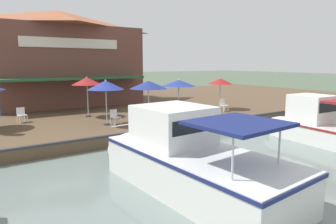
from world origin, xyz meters
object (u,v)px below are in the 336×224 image
(patio_umbrella_near_quay_edge, at_px, (179,83))
(cafe_chair_mid_patio, at_px, (187,113))
(cafe_chair_facing_river, at_px, (22,114))
(patio_umbrella_back_row, at_px, (148,85))
(patio_umbrella_far_corner, at_px, (87,81))
(waterfront_restaurant, at_px, (60,57))
(motorboat_mid_row, at_px, (180,157))
(motorboat_second_along, at_px, (315,126))
(cafe_chair_beside_entrance, at_px, (115,116))
(cafe_chair_back_row_seat, at_px, (224,105))
(patio_umbrella_by_entrance, at_px, (106,85))
(mooring_post, at_px, (201,115))
(patio_umbrella_mid_patio_right, at_px, (220,81))

(patio_umbrella_near_quay_edge, height_order, cafe_chair_mid_patio, patio_umbrella_near_quay_edge)
(cafe_chair_facing_river, height_order, cafe_chair_mid_patio, same)
(patio_umbrella_back_row, height_order, patio_umbrella_far_corner, patio_umbrella_far_corner)
(waterfront_restaurant, height_order, motorboat_mid_row, waterfront_restaurant)
(cafe_chair_facing_river, xyz_separation_m, motorboat_mid_row, (11.18, 3.22, -0.12))
(patio_umbrella_back_row, bearing_deg, motorboat_second_along, 42.96)
(cafe_chair_beside_entrance, height_order, motorboat_mid_row, motorboat_mid_row)
(patio_umbrella_near_quay_edge, distance_m, patio_umbrella_far_corner, 5.77)
(patio_umbrella_far_corner, bearing_deg, cafe_chair_back_row_seat, 70.00)
(patio_umbrella_back_row, xyz_separation_m, cafe_chair_back_row_seat, (-0.63, 6.44, -1.69))
(patio_umbrella_back_row, distance_m, patio_umbrella_far_corner, 4.43)
(patio_umbrella_by_entrance, height_order, cafe_chair_mid_patio, patio_umbrella_by_entrance)
(cafe_chair_back_row_seat, relative_size, cafe_chair_mid_patio, 1.00)
(patio_umbrella_by_entrance, relative_size, cafe_chair_mid_patio, 2.92)
(cafe_chair_beside_entrance, height_order, cafe_chair_facing_river, same)
(cafe_chair_beside_entrance, bearing_deg, patio_umbrella_far_corner, -173.72)
(cafe_chair_back_row_seat, height_order, mooring_post, mooring_post)
(patio_umbrella_near_quay_edge, xyz_separation_m, cafe_chair_mid_patio, (1.17, -0.24, -1.67))
(cafe_chair_mid_patio, bearing_deg, cafe_chair_beside_entrance, -105.79)
(patio_umbrella_near_quay_edge, distance_m, cafe_chair_back_row_seat, 4.36)
(cafe_chair_back_row_seat, bearing_deg, patio_umbrella_near_quay_edge, -87.33)
(cafe_chair_mid_patio, height_order, motorboat_second_along, motorboat_second_along)
(patio_umbrella_far_corner, height_order, cafe_chair_mid_patio, patio_umbrella_far_corner)
(waterfront_restaurant, height_order, motorboat_second_along, waterfront_restaurant)
(motorboat_second_along, bearing_deg, cafe_chair_beside_entrance, -130.99)
(patio_umbrella_far_corner, bearing_deg, patio_umbrella_near_quay_edge, 54.38)
(patio_umbrella_near_quay_edge, bearing_deg, mooring_post, 0.11)
(patio_umbrella_by_entrance, height_order, patio_umbrella_far_corner, patio_umbrella_far_corner)
(motorboat_second_along, bearing_deg, waterfront_restaurant, -156.00)
(patio_umbrella_mid_patio_right, xyz_separation_m, mooring_post, (3.27, -4.49, -1.58))
(patio_umbrella_mid_patio_right, relative_size, patio_umbrella_back_row, 0.96)
(patio_umbrella_mid_patio_right, bearing_deg, waterfront_restaurant, -138.26)
(waterfront_restaurant, bearing_deg, patio_umbrella_back_row, 9.81)
(waterfront_restaurant, bearing_deg, patio_umbrella_mid_patio_right, 41.74)
(motorboat_second_along, bearing_deg, patio_umbrella_by_entrance, -130.69)
(patio_umbrella_far_corner, distance_m, cafe_chair_beside_entrance, 3.84)
(patio_umbrella_back_row, distance_m, motorboat_second_along, 9.01)
(mooring_post, bearing_deg, motorboat_second_along, 37.26)
(cafe_chair_beside_entrance, height_order, cafe_chair_back_row_seat, same)
(cafe_chair_facing_river, bearing_deg, mooring_post, 55.90)
(cafe_chair_back_row_seat, distance_m, motorboat_second_along, 7.09)
(cafe_chair_beside_entrance, xyz_separation_m, motorboat_second_along, (6.87, 7.90, -0.22))
(patio_umbrella_far_corner, bearing_deg, motorboat_mid_row, -3.18)
(motorboat_second_along, height_order, motorboat_mid_row, motorboat_mid_row)
(waterfront_restaurant, distance_m, cafe_chair_mid_patio, 13.36)
(waterfront_restaurant, xyz_separation_m, cafe_chair_back_row_seat, (10.87, 8.43, -3.40))
(cafe_chair_facing_river, bearing_deg, cafe_chair_mid_patio, 60.08)
(patio_umbrella_near_quay_edge, height_order, cafe_chair_beside_entrance, patio_umbrella_near_quay_edge)
(waterfront_restaurant, bearing_deg, cafe_chair_facing_river, -28.81)
(cafe_chair_facing_river, bearing_deg, patio_umbrella_far_corner, 86.56)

